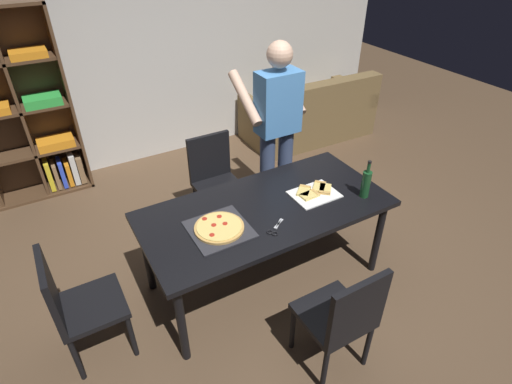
{
  "coord_description": "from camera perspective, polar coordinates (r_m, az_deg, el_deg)",
  "views": [
    {
      "loc": [
        -1.3,
        -2.11,
        2.59
      ],
      "look_at": [
        0.0,
        0.15,
        0.8
      ],
      "focal_mm": 28.66,
      "sensor_mm": 36.0,
      "label": 1
    }
  ],
  "objects": [
    {
      "name": "dining_table",
      "position": [
        3.13,
        1.37,
        -3.14
      ],
      "size": [
        1.89,
        0.91,
        0.75
      ],
      "color": "black",
      "rests_on": "ground_plane"
    },
    {
      "name": "chair_far_side",
      "position": [
        3.91,
        -5.78,
        2.21
      ],
      "size": [
        0.42,
        0.42,
        0.9
      ],
      "color": "black",
      "rests_on": "ground_plane"
    },
    {
      "name": "back_wall",
      "position": [
        5.03,
        -14.93,
        19.72
      ],
      "size": [
        6.4,
        0.1,
        2.8
      ],
      "primitive_type": "cube",
      "color": "silver",
      "rests_on": "ground_plane"
    },
    {
      "name": "pizza_slices_on_towel",
      "position": [
        3.26,
        8.17,
        -0.01
      ],
      "size": [
        0.37,
        0.28,
        0.03
      ],
      "color": "white",
      "rests_on": "dining_table"
    },
    {
      "name": "chair_left_end",
      "position": [
        2.97,
        -23.94,
        -13.94
      ],
      "size": [
        0.42,
        0.42,
        0.9
      ],
      "color": "black",
      "rests_on": "ground_plane"
    },
    {
      "name": "kitchen_scissors",
      "position": [
        2.87,
        2.6,
        -5.24
      ],
      "size": [
        0.19,
        0.15,
        0.01
      ],
      "color": "silver",
      "rests_on": "dining_table"
    },
    {
      "name": "person_serving_pizza",
      "position": [
        3.73,
        2.88,
        9.2
      ],
      "size": [
        0.55,
        0.54,
        1.75
      ],
      "color": "#38476B",
      "rests_on": "ground_plane"
    },
    {
      "name": "couch",
      "position": [
        5.68,
        7.54,
        10.42
      ],
      "size": [
        1.72,
        0.89,
        0.85
      ],
      "color": "brown",
      "rests_on": "ground_plane"
    },
    {
      "name": "wine_bottle",
      "position": [
        3.25,
        15.09,
        1.18
      ],
      "size": [
        0.07,
        0.07,
        0.32
      ],
      "color": "#194723",
      "rests_on": "dining_table"
    },
    {
      "name": "pepperoni_pizza_on_tray",
      "position": [
        2.88,
        -5.16,
        -5.02
      ],
      "size": [
        0.41,
        0.41,
        0.04
      ],
      "color": "#2D2D33",
      "rests_on": "dining_table"
    },
    {
      "name": "ground_plane",
      "position": [
        3.59,
        1.22,
        -11.8
      ],
      "size": [
        12.0,
        12.0,
        0.0
      ],
      "primitive_type": "plane",
      "color": "brown"
    },
    {
      "name": "chair_near_camera",
      "position": [
        2.72,
        12.05,
        -16.54
      ],
      "size": [
        0.42,
        0.42,
        0.9
      ],
      "color": "black",
      "rests_on": "ground_plane"
    }
  ]
}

